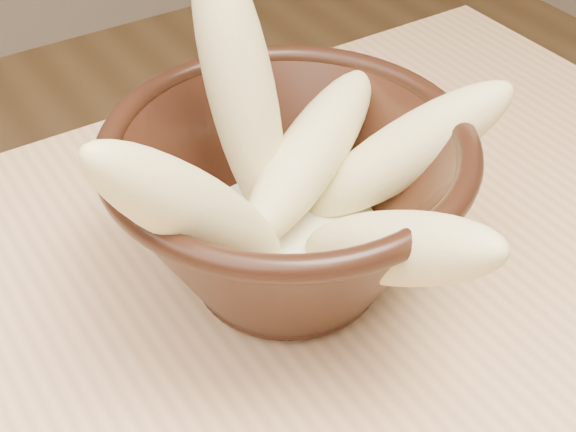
# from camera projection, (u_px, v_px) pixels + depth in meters

# --- Properties ---
(bowl) EXTENTS (0.23, 0.23, 0.12)m
(bowl) POSITION_uv_depth(u_px,v_px,m) (288.00, 203.00, 0.50)
(bowl) COLOR black
(bowl) RESTS_ON table
(milk_puddle) EXTENTS (0.13, 0.13, 0.02)m
(milk_puddle) POSITION_uv_depth(u_px,v_px,m) (288.00, 239.00, 0.52)
(milk_puddle) COLOR #FFF8CD
(milk_puddle) RESTS_ON bowl
(banana_upright) EXTENTS (0.06, 0.10, 0.19)m
(banana_upright) POSITION_uv_depth(u_px,v_px,m) (241.00, 87.00, 0.49)
(banana_upright) COLOR #CCBA79
(banana_upright) RESTS_ON bowl
(banana_left) EXTENTS (0.15, 0.07, 0.17)m
(banana_left) POSITION_uv_depth(u_px,v_px,m) (196.00, 212.00, 0.43)
(banana_left) COLOR #CCBA79
(banana_left) RESTS_ON bowl
(banana_right) EXTENTS (0.15, 0.11, 0.13)m
(banana_right) POSITION_uv_depth(u_px,v_px,m) (406.00, 152.00, 0.51)
(banana_right) COLOR #CCBA79
(banana_right) RESTS_ON bowl
(banana_across) EXTENTS (0.16, 0.11, 0.08)m
(banana_across) POSITION_uv_depth(u_px,v_px,m) (310.00, 154.00, 0.51)
(banana_across) COLOR #CCBA79
(banana_across) RESTS_ON bowl
(banana_front) EXTENTS (0.06, 0.16, 0.13)m
(banana_front) POSITION_uv_depth(u_px,v_px,m) (394.00, 248.00, 0.44)
(banana_front) COLOR #CCBA79
(banana_front) RESTS_ON bowl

